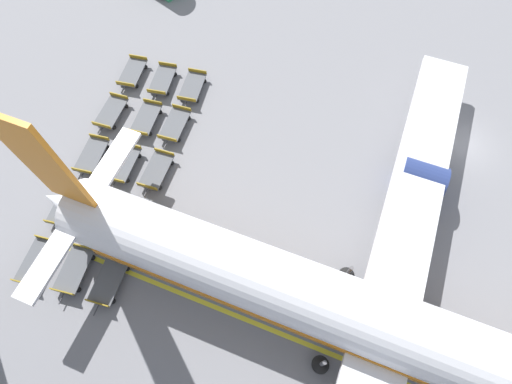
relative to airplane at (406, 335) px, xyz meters
The scene contains 18 objects.
ground_plane 16.99m from the airplane, behind, with size 500.00×500.00×0.00m, color gray.
airplane is the anchor object (origin of this frame).
baggage_dolly_row_near_col_a 28.82m from the airplane, 118.03° to the right, with size 3.97×2.05×0.92m.
baggage_dolly_row_near_col_b 26.62m from the airplane, 110.14° to the right, with size 3.93×1.86×0.92m.
baggage_dolly_row_near_col_c 24.80m from the airplane, 101.71° to the right, with size 3.96×1.99×0.92m.
baggage_dolly_row_near_col_d 23.80m from the airplane, 91.76° to the right, with size 3.96×2.01×0.92m.
baggage_dolly_row_near_col_e 23.59m from the airplane, 81.35° to the right, with size 3.96×1.96×0.92m.
baggage_dolly_row_mid_a_col_a 26.49m from the airplane, 121.20° to the right, with size 3.97×2.09×0.92m.
baggage_dolly_row_mid_a_col_b 24.05m from the airplane, 113.53° to the right, with size 3.96×1.96×0.92m.
baggage_dolly_row_mid_a_col_c 22.28m from the airplane, 103.60° to the right, with size 3.95×1.92×0.92m.
baggage_dolly_row_mid_a_col_d 21.22m from the airplane, 92.56° to the right, with size 3.94×1.91×0.92m.
baggage_dolly_row_mid_a_col_e 20.91m from the airplane, 81.36° to the right, with size 3.96×1.99×0.92m.
baggage_dolly_row_mid_b_col_a 24.37m from the airplane, 124.91° to the right, with size 3.97×2.03×0.92m.
baggage_dolly_row_mid_b_col_b 22.01m from the airplane, 116.77° to the right, with size 3.94×1.89×0.92m.
baggage_dolly_row_mid_b_col_c 19.90m from the airplane, 106.37° to the right, with size 3.93×1.85×0.92m.
baggage_dolly_row_mid_b_col_d 18.65m from the airplane, 94.08° to the right, with size 3.95×1.92×0.92m.
baggage_dolly_row_mid_b_col_e 18.42m from the airplane, 80.72° to the right, with size 3.95×1.92×0.92m.
stand_guidance_stripe 10.83m from the airplane, 79.15° to the right, with size 0.45×26.23×0.01m.
Camera 1 is at (22.29, -8.88, 26.22)m, focal length 28.00 mm.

